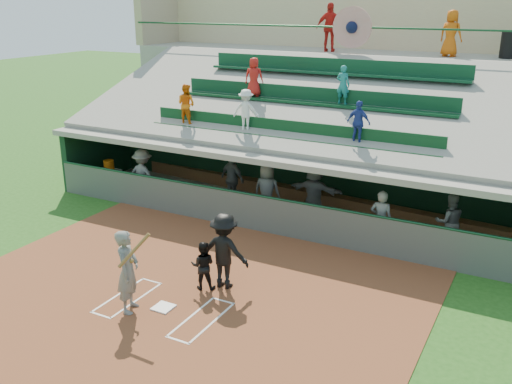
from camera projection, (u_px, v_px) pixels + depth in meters
The scene contains 22 objects.
ground at pixel (163, 309), 12.79m from camera, with size 100.00×100.00×0.00m, color #1F4E16.
dirt_slab at pixel (176, 299), 13.20m from camera, with size 11.00×9.00×0.02m, color brown.
home_plate at pixel (163, 307), 12.78m from camera, with size 0.43×0.43×0.03m, color white.
batters_box_chalk at pixel (163, 308), 12.78m from camera, with size 2.65×1.85×0.01m.
dugout_floor at pixel (290, 213), 18.42m from camera, with size 16.00×3.50×0.04m, color gray.
concourse_slab at pixel (360, 109), 23.33m from camera, with size 20.00×3.00×4.60m, color gray.
grandstand at pixel (334, 124), 20.85m from camera, with size 20.40×10.40×7.80m.
batter_at_plate at pixel (128, 271), 12.40m from camera, with size 0.96×0.82×1.95m.
catcher at pixel (203, 265), 13.47m from camera, with size 0.58×0.45×1.20m, color black.
home_umpire at pixel (224, 251), 13.47m from camera, with size 1.20×0.69×1.85m, color black.
dugout_bench at pixel (305, 196), 19.35m from camera, with size 14.27×0.43×0.43m, color brown.
white_table at pixel (109, 179), 20.65m from camera, with size 0.82×0.61×0.72m, color silver.
water_cooler at pixel (109, 165), 20.42m from camera, with size 0.37×0.37×0.37m, color #C95C0B.
dugout_player_a at pixel (143, 175), 19.25m from camera, with size 1.16×0.67×1.80m, color #5B5E59.
dugout_player_b at pixel (233, 179), 18.94m from camera, with size 1.03×0.43×1.76m, color #525550.
dugout_player_c at pixel (267, 191), 17.71m from camera, with size 0.87×0.56×1.78m, color #565853.
dugout_player_d at pixel (314, 192), 17.49m from camera, with size 1.71×0.54×1.84m, color #62645F.
dugout_player_e at pixel (381, 220), 15.56m from camera, with size 0.61×0.40×1.67m, color #60635E.
dugout_player_f at pixel (449, 222), 15.49m from camera, with size 0.78×0.61×1.61m, color #5D5F5A.
trash_bin at pixel (510, 45), 19.98m from camera, with size 0.63×0.63×0.95m, color black.
concourse_staff_a at pixel (330, 27), 22.35m from camera, with size 1.10×0.46×1.87m, color red.
concourse_staff_b at pixel (451, 33), 20.51m from camera, with size 0.80×0.52×1.64m, color #CA540B.
Camera 1 is at (7.13, -8.97, 6.60)m, focal length 40.00 mm.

